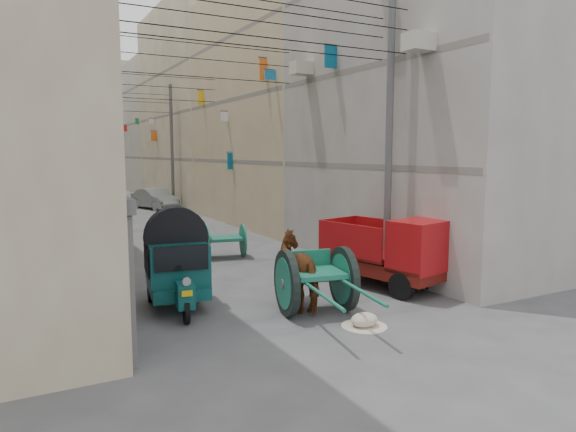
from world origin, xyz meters
TOP-DOWN VIEW (x-y plane):
  - ground at (0.00, 0.00)m, footprint 140.00×140.00m
  - building_row_right at (8.00, 34.13)m, footprint 8.00×62.00m
  - end_cap_building at (0.00, 66.00)m, footprint 22.00×10.00m
  - shutters_left at (-3.92, 10.38)m, footprint 0.18×14.40m
  - signboards at (-0.01, 21.66)m, footprint 8.22×40.52m
  - ac_units at (3.65, 7.67)m, footprint 0.70×6.55m
  - utility_poles at (0.00, 17.00)m, footprint 7.40×22.20m
  - overhead_cables at (0.00, 14.40)m, footprint 7.40×22.52m
  - auto_rickshaw at (-2.27, 6.45)m, footprint 1.73×2.66m
  - tonga_cart at (0.37, 4.49)m, footprint 1.80×3.46m
  - mini_truck at (3.29, 5.26)m, footprint 2.25×3.70m
  - second_cart at (0.81, 11.32)m, footprint 1.51×1.40m
  - feed_sack at (0.78, 3.19)m, footprint 0.60×0.48m
  - horse at (0.35, 5.12)m, footprint 0.99×2.08m
  - distant_car_white at (-1.51, 23.14)m, footprint 2.19×3.37m
  - distant_car_grey at (2.41, 28.08)m, footprint 2.45×4.25m
  - distant_car_green at (-1.15, 40.14)m, footprint 2.40×4.00m

SIDE VIEW (x-z plane):
  - ground at x=0.00m, z-range 0.00..0.00m
  - feed_sack at x=0.78m, z-range 0.00..0.30m
  - distant_car_white at x=-1.51m, z-range 0.00..1.07m
  - distant_car_green at x=-1.15m, z-range 0.00..1.09m
  - second_cart at x=0.81m, z-range 0.04..1.19m
  - distant_car_grey at x=2.41m, z-range 0.00..1.32m
  - tonga_cart at x=0.37m, z-range 0.03..1.52m
  - horse at x=0.35m, z-range 0.00..1.74m
  - mini_truck at x=3.29m, z-range -0.04..1.90m
  - auto_rickshaw at x=-2.27m, z-range 0.16..1.98m
  - shutters_left at x=-3.92m, z-range 0.06..2.93m
  - signboards at x=-0.01m, z-range 0.59..6.27m
  - utility_poles at x=0.00m, z-range 0.00..8.00m
  - building_row_right at x=8.00m, z-range -0.54..13.46m
  - end_cap_building at x=0.00m, z-range 0.00..13.00m
  - overhead_cables at x=0.00m, z-range 6.20..7.33m
  - ac_units at x=3.65m, z-range 5.76..9.11m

